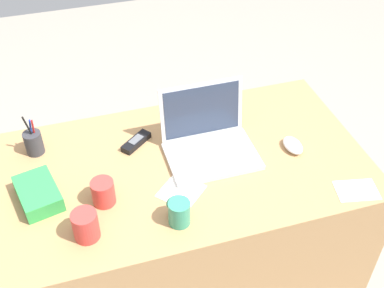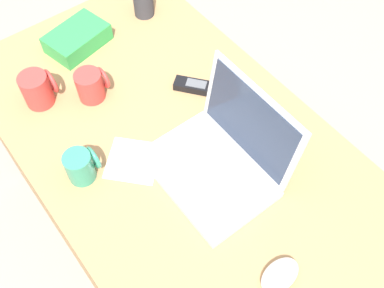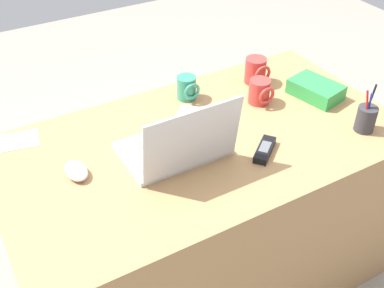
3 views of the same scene
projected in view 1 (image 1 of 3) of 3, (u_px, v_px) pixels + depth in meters
name	position (u px, v px, depth m)	size (l,w,h in m)	color
ground_plane	(184.00, 277.00, 2.33)	(6.00, 6.00, 0.00)	gray
desk	(183.00, 227.00, 2.09)	(1.40, 0.77, 0.74)	#A87C4F
laptop	(209.00, 141.00, 1.87)	(0.34, 0.27, 0.25)	silver
computer_mouse	(293.00, 145.00, 1.90)	(0.07, 0.11, 0.03)	white
coffee_mug_white	(103.00, 191.00, 1.68)	(0.08, 0.09, 0.09)	#C63833
coffee_mug_tall	(85.00, 224.00, 1.56)	(0.08, 0.10, 0.10)	#C63833
coffee_mug_spare	(179.00, 212.00, 1.61)	(0.07, 0.09, 0.09)	#338C6B
cordless_phone	(136.00, 142.00, 1.93)	(0.13, 0.12, 0.03)	black
pen_holder	(34.00, 142.00, 1.87)	(0.07, 0.07, 0.18)	#333338
snack_bag	(38.00, 194.00, 1.69)	(0.13, 0.19, 0.06)	green
paper_note_near_laptop	(357.00, 190.00, 1.75)	(0.15, 0.10, 0.00)	white
paper_note_left	(181.00, 191.00, 1.74)	(0.14, 0.13, 0.00)	white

